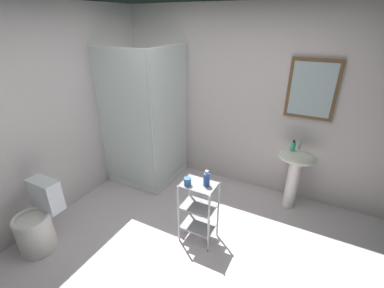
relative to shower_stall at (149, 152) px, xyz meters
name	(u,v)px	position (x,y,z in m)	size (l,w,h in m)	color
ground_plane	(179,266)	(1.22, -1.22, -0.47)	(4.20, 4.20, 0.02)	silver
wall_back	(244,102)	(1.23, 0.63, 0.79)	(4.20, 0.14, 2.50)	silver
wall_left	(34,122)	(-0.63, -1.22, 0.79)	(0.10, 4.20, 2.50)	silver
shower_stall	(149,152)	(0.00, 0.00, 0.00)	(0.92, 0.92, 2.00)	white
pedestal_sink	(295,169)	(2.05, 0.30, 0.12)	(0.46, 0.37, 0.81)	white
sink_faucet	(300,145)	(2.05, 0.42, 0.40)	(0.03, 0.03, 0.10)	silver
toilet	(38,223)	(-0.26, -1.68, -0.15)	(0.37, 0.49, 0.76)	white
storage_cart	(199,207)	(1.23, -0.79, -0.03)	(0.38, 0.28, 0.74)	silver
hand_soap_bottle	(293,146)	(1.98, 0.33, 0.41)	(0.05, 0.05, 0.14)	#2DBC99
shampoo_bottle_blue	(207,179)	(1.31, -0.77, 0.35)	(0.07, 0.07, 0.18)	blue
rinse_cup	(187,182)	(1.13, -0.86, 0.32)	(0.08, 0.08, 0.09)	#3870B2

